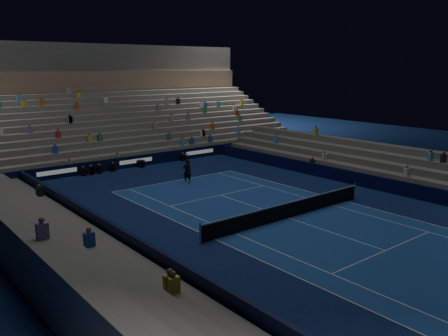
% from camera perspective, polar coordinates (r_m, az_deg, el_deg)
% --- Properties ---
extents(ground, '(90.00, 90.00, 0.00)m').
position_cam_1_polar(ground, '(27.78, 7.87, -6.09)').
color(ground, '#0C1C49').
rests_on(ground, ground).
extents(court_surface, '(10.97, 23.77, 0.01)m').
position_cam_1_polar(court_surface, '(27.78, 7.87, -6.08)').
color(court_surface, navy).
rests_on(court_surface, ground).
extents(sponsor_barrier_far, '(44.00, 0.25, 1.00)m').
position_cam_1_polar(sponsor_barrier_far, '(42.04, -10.80, 0.82)').
color(sponsor_barrier_far, black).
rests_on(sponsor_barrier_far, ground).
extents(sponsor_barrier_east, '(0.25, 37.00, 1.00)m').
position_cam_1_polar(sponsor_barrier_east, '(35.12, 18.80, -1.89)').
color(sponsor_barrier_east, black).
rests_on(sponsor_barrier_east, ground).
extents(sponsor_barrier_west, '(0.25, 37.00, 1.00)m').
position_cam_1_polar(sponsor_barrier_west, '(21.94, -10.00, -9.87)').
color(sponsor_barrier_west, black).
rests_on(sponsor_barrier_west, ground).
extents(grandstand_main, '(44.00, 15.20, 11.20)m').
position_cam_1_polar(grandstand_main, '(50.01, -16.10, 5.70)').
color(grandstand_main, slate).
rests_on(grandstand_main, ground).
extents(grandstand_east, '(5.00, 37.00, 2.50)m').
position_cam_1_polar(grandstand_east, '(37.95, 21.66, -0.43)').
color(grandstand_east, slate).
rests_on(grandstand_east, ground).
extents(grandstand_west, '(5.00, 37.00, 2.50)m').
position_cam_1_polar(grandstand_west, '(20.48, -18.68, -10.75)').
color(grandstand_west, '#63625E').
rests_on(grandstand_west, ground).
extents(tennis_net, '(12.90, 0.10, 1.10)m').
position_cam_1_polar(tennis_net, '(27.62, 7.90, -5.10)').
color(tennis_net, '#B2B2B7').
rests_on(tennis_net, ground).
extents(tennis_player, '(0.76, 0.59, 1.86)m').
position_cam_1_polar(tennis_player, '(35.48, -4.53, -0.40)').
color(tennis_player, black).
rests_on(tennis_player, ground).
extents(broadcast_camera, '(0.62, 0.99, 0.63)m').
position_cam_1_polar(broadcast_camera, '(41.78, -10.13, 0.53)').
color(broadcast_camera, black).
rests_on(broadcast_camera, ground).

